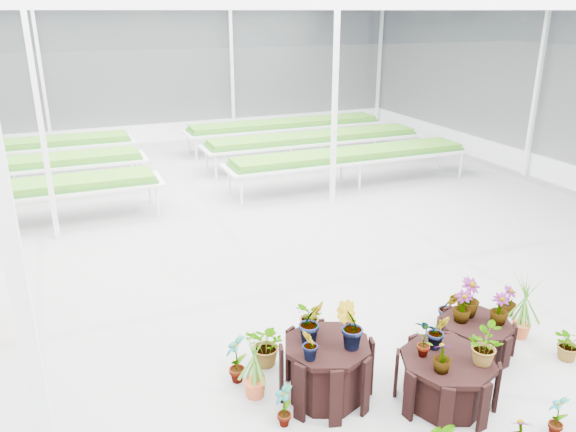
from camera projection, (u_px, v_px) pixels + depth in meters
name	position (u px, v px, depth m)	size (l,w,h in m)	color
ground_plane	(273.00, 301.00, 8.60)	(24.00, 24.00, 0.00)	gray
greenhouse_shell	(271.00, 159.00, 7.83)	(18.00, 24.00, 4.50)	white
steel_frame	(271.00, 159.00, 7.83)	(18.00, 24.00, 4.50)	silver
nursery_benches	(176.00, 163.00, 14.72)	(16.00, 7.00, 0.84)	silver
plinth_tall	(326.00, 370.00, 6.38)	(1.03, 1.03, 0.70)	black
plinth_mid	(446.00, 380.00, 6.31)	(1.09, 1.09, 0.58)	black
plinth_low	(475.00, 336.00, 7.30)	(0.94, 0.94, 0.42)	black
nursery_plants	(402.00, 349.00, 6.55)	(4.47, 3.08, 1.25)	#3C751E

